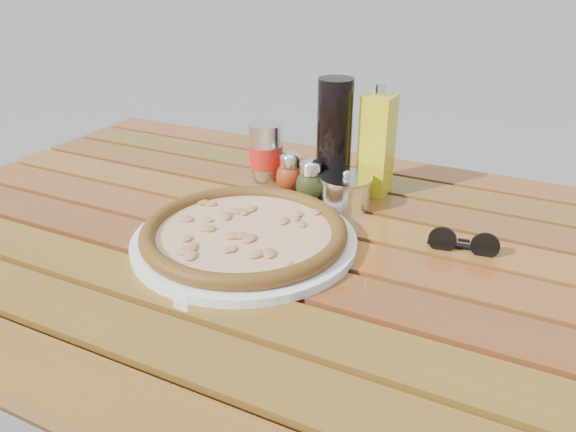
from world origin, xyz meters
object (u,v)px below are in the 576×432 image
at_px(parmesan_tin, 346,191).
at_px(plate, 245,240).
at_px(oregano_shaker, 310,181).
at_px(sunglasses, 463,243).
at_px(table, 283,276).
at_px(pizza, 244,232).
at_px(pepper_shaker, 290,173).
at_px(soda_can, 266,154).
at_px(dark_bottle, 334,137).
at_px(olive_oil_cruet, 377,145).

bearing_deg(parmesan_tin, plate, -113.77).
distance_m(oregano_shaker, sunglasses, 0.31).
bearing_deg(sunglasses, table, -171.75).
distance_m(pizza, pepper_shaker, 0.23).
height_order(soda_can, parmesan_tin, soda_can).
xyz_separation_m(table, soda_can, (-0.14, 0.20, 0.13)).
xyz_separation_m(plate, pepper_shaker, (-0.03, 0.23, 0.03)).
bearing_deg(dark_bottle, sunglasses, -25.67).
relative_size(pizza, dark_bottle, 1.97).
relative_size(table, parmesan_tin, 11.48).
bearing_deg(soda_can, pepper_shaker, -21.26).
relative_size(pepper_shaker, oregano_shaker, 1.00).
height_order(pizza, sunglasses, sunglasses).
distance_m(pepper_shaker, soda_can, 0.07).
height_order(oregano_shaker, dark_bottle, dark_bottle).
bearing_deg(oregano_shaker, table, -82.09).
bearing_deg(pepper_shaker, parmesan_tin, -8.20).
bearing_deg(olive_oil_cruet, parmesan_tin, -106.05).
bearing_deg(pepper_shaker, soda_can, 158.74).
bearing_deg(table, olive_oil_cruet, 73.49).
bearing_deg(soda_can, oregano_shaker, -21.00).
bearing_deg(soda_can, table, -55.42).
bearing_deg(olive_oil_cruet, pepper_shaker, -154.31).
xyz_separation_m(dark_bottle, parmesan_tin, (0.05, -0.05, -0.08)).
xyz_separation_m(pizza, soda_can, (-0.10, 0.25, 0.04)).
bearing_deg(dark_bottle, table, -90.15).
height_order(olive_oil_cruet, parmesan_tin, olive_oil_cruet).
bearing_deg(table, soda_can, 124.58).
xyz_separation_m(oregano_shaker, olive_oil_cruet, (0.10, 0.09, 0.06)).
height_order(plate, oregano_shaker, oregano_shaker).
bearing_deg(olive_oil_cruet, table, -106.51).
xyz_separation_m(dark_bottle, olive_oil_cruet, (0.07, 0.03, -0.01)).
bearing_deg(pizza, plate, 0.00).
distance_m(plate, olive_oil_cruet, 0.33).
distance_m(pizza, oregano_shaker, 0.21).
relative_size(pizza, oregano_shaker, 5.29).
bearing_deg(pepper_shaker, sunglasses, -15.31).
distance_m(plate, parmesan_tin, 0.23).
bearing_deg(sunglasses, plate, -166.01).
bearing_deg(soda_can, dark_bottle, 4.44).
height_order(dark_bottle, olive_oil_cruet, dark_bottle).
bearing_deg(olive_oil_cruet, oregano_shaker, -136.50).
relative_size(pepper_shaker, dark_bottle, 0.37).
xyz_separation_m(olive_oil_cruet, sunglasses, (0.20, -0.17, -0.08)).
height_order(plate, sunglasses, sunglasses).
distance_m(plate, dark_bottle, 0.28).
distance_m(pizza, sunglasses, 0.34).
distance_m(parmesan_tin, sunglasses, 0.24).
xyz_separation_m(plate, sunglasses, (0.32, 0.13, 0.01)).
distance_m(olive_oil_cruet, sunglasses, 0.27).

